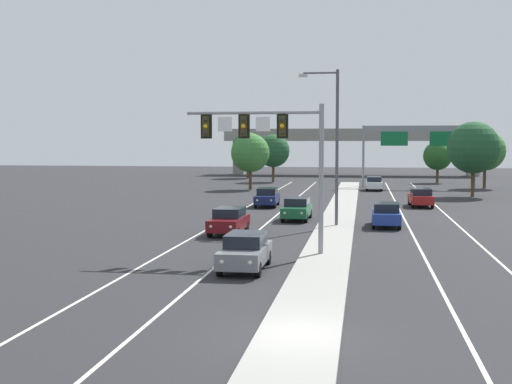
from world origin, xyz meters
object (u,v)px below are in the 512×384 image
Objects in this scene: car_oncoming_grey at (245,251)px; tree_far_left_b at (273,151)px; tree_far_left_c at (248,148)px; car_receding_white at (374,183)px; car_receding_red at (421,197)px; tree_far_right_a at (474,148)px; car_oncoming_navy at (267,197)px; tree_far_right_c at (438,156)px; tree_far_right_b at (485,151)px; car_oncoming_green at (297,208)px; car_receding_blue at (386,214)px; car_oncoming_darkred at (229,220)px; highway_sign_gantry at (419,136)px; street_lamp_median at (334,138)px; tree_far_left_a at (250,153)px; overhead_signal_mast at (273,143)px.

car_oncoming_grey is 64.81m from tree_far_left_b.
car_receding_white is at bearing -52.08° from tree_far_left_c.
car_receding_red is 0.60× the size of tree_far_right_a.
tree_far_left_c is at bearing 132.12° from tree_far_right_a.
car_receding_white is at bearing 66.09° from car_oncoming_navy.
tree_far_right_b is (4.38, -10.28, 0.84)m from tree_far_right_c.
car_oncoming_green is 1.00× the size of car_receding_red.
car_receding_blue is (6.12, -2.93, 0.00)m from car_oncoming_green.
tree_far_left_c is (-12.41, 73.69, 3.74)m from car_oncoming_grey.
car_oncoming_darkred is 1.00× the size of car_receding_white.
highway_sign_gantry is 21.07m from tree_far_left_b.
car_oncoming_navy is 22.98m from car_receding_white.
tree_far_right_a reaches higher than car_receding_blue.
tree_far_right_c is at bearing 92.65° from tree_far_right_a.
car_oncoming_darkred is 53.44m from tree_far_left_b.
street_lamp_median is 2.22× the size of car_oncoming_navy.
car_oncoming_grey is 0.99× the size of car_receding_red.
car_receding_blue is 0.59× the size of tree_far_right_a.
street_lamp_median is 49.97m from tree_far_left_b.
tree_far_left_c is (-27.24, 8.11, 0.92)m from tree_far_right_c.
car_receding_white is (3.12, 34.34, -4.97)m from street_lamp_median.
street_lamp_median reaches higher than car_receding_red.
tree_far_left_a is 25.10m from tree_far_left_c.
car_oncoming_grey is 67.30m from tree_far_right_c.
street_lamp_median is 1.53× the size of tree_far_left_b.
tree_far_right_c is (11.74, 50.14, -2.16)m from street_lamp_median.
car_receding_blue is 41.26m from tree_far_right_b.
overhead_signal_mast is at bearing -115.40° from car_receding_blue.
tree_far_left_a is (-27.14, -6.31, -0.24)m from tree_far_right_b.
overhead_signal_mast is 70.96m from tree_far_left_c.
car_oncoming_darkred and car_receding_blue have the same top height.
tree_far_right_a is at bearing 64.56° from street_lamp_median.
car_oncoming_darkred is 57.32m from tree_far_right_c.
highway_sign_gantry is 20.36m from tree_far_left_a.
car_oncoming_green is 0.59× the size of tree_far_right_a.
tree_far_left_b is at bearing 136.59° from tree_far_right_a.
car_oncoming_darkred is 8.66m from car_oncoming_green.
tree_far_right_a is at bearing 58.89° from car_oncoming_darkred.
tree_far_right_c is (14.44, 46.43, 2.82)m from car_oncoming_green.
car_oncoming_navy is 30.38m from highway_sign_gantry.
car_oncoming_grey is 11.53m from car_oncoming_darkred.
tree_far_left_c reaches higher than car_oncoming_darkred.
highway_sign_gantry is 7.94m from tree_far_right_b.
overhead_signal_mast is 28.59m from car_receding_red.
tree_far_right_b is at bearing -18.77° from tree_far_left_b.
car_oncoming_grey is 0.99× the size of car_oncoming_navy.
car_oncoming_navy is at bearing -83.30° from tree_far_left_b.
car_oncoming_green is at bearing -107.28° from tree_far_right_c.
car_oncoming_grey and car_receding_blue have the same top height.
tree_far_right_c is at bearing 71.92° from car_oncoming_darkred.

